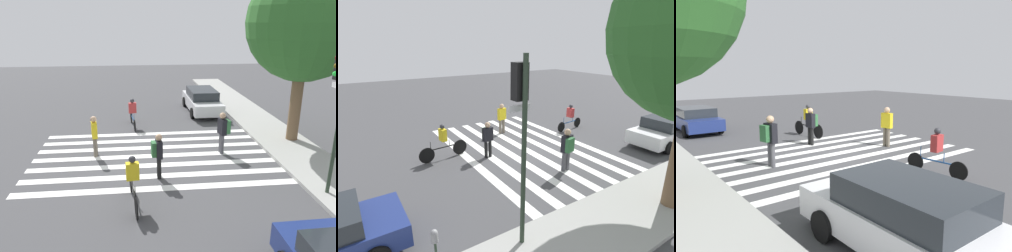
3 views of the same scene
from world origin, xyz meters
The scene contains 10 objects.
ground_plane centered at (0.00, 0.00, 0.00)m, with size 60.00×60.00×0.00m, color #444447.
sidewalk_curb centered at (0.00, 6.25, 0.07)m, with size 36.00×2.50×0.14m.
crosswalk_stripes centered at (0.00, 0.00, 0.00)m, with size 6.16×10.00×0.01m.
street_tree centered at (-1.03, 6.73, 5.45)m, with size 5.11×5.11×8.03m.
pedestrian_child_with_backpack centered at (-0.05, 3.06, 1.07)m, with size 0.54×0.48×1.83m.
pedestrian_adult_tall_backpack centered at (2.02, 0.07, 1.00)m, with size 0.49×0.41×1.70m.
pedestrian_adult_yellow_jacket centered at (-0.30, -2.43, 1.00)m, with size 0.52×0.30×1.77m.
cyclist_near_curb centered at (-4.19, -0.81, 0.86)m, with size 2.16×0.43×1.57m.
cyclist_mid_street centered at (3.80, -0.86, 0.87)m, with size 2.34×0.42×1.65m.
car_parked_far_curb centered at (-6.86, 3.56, 0.75)m, with size 4.67×1.93×1.46m.
Camera 1 is at (12.99, -0.77, 5.56)m, focal length 35.00 mm.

